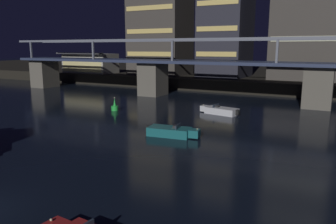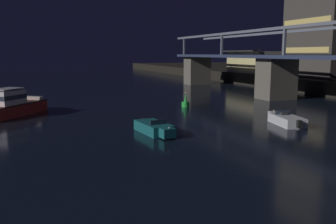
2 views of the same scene
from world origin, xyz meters
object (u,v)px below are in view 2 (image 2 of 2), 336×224
tower_west_low (331,7)px  cabin_cruiser_near_left (10,106)px  speedboat_mid_center (286,120)px  channel_buoy (185,103)px  speedboat_mid_right (155,128)px  waterfront_pavilion (253,62)px

tower_west_low → cabin_cruiser_near_left: tower_west_low is taller
speedboat_mid_center → channel_buoy: bearing=-162.0°
tower_west_low → cabin_cruiser_near_left: size_ratio=2.73×
speedboat_mid_right → channel_buoy: bearing=147.6°
speedboat_mid_center → speedboat_mid_right: bearing=-92.8°
speedboat_mid_center → speedboat_mid_right: size_ratio=1.00×
speedboat_mid_right → channel_buoy: 14.50m
cabin_cruiser_near_left → speedboat_mid_right: size_ratio=1.63×
channel_buoy → speedboat_mid_center: bearing=18.0°
speedboat_mid_center → waterfront_pavilion: bearing=150.5°
waterfront_pavilion → speedboat_mid_center: (39.35, -22.27, -4.02)m
speedboat_mid_center → channel_buoy: size_ratio=2.97×
channel_buoy → tower_west_low: bearing=107.8°
channel_buoy → cabin_cruiser_near_left: bearing=-91.2°
tower_west_low → speedboat_mid_right: size_ratio=4.44×
tower_west_low → speedboat_mid_center: 36.30m
tower_west_low → channel_buoy: (9.51, -29.54, -13.19)m
speedboat_mid_right → channel_buoy: (-12.24, 7.77, 0.06)m
tower_west_low → speedboat_mid_right: bearing=-59.8°
speedboat_mid_right → channel_buoy: channel_buoy is taller
cabin_cruiser_near_left → waterfront_pavilion: bearing=120.0°
waterfront_pavilion → cabin_cruiser_near_left: waterfront_pavilion is taller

